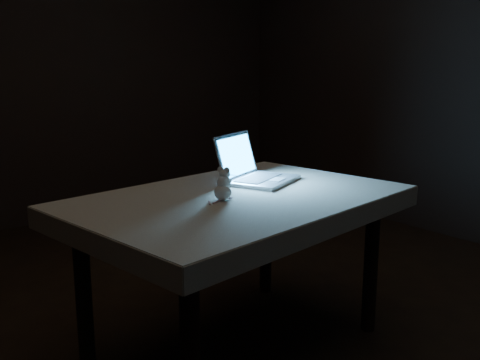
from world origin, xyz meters
TOP-DOWN VIEW (x-y plane):
  - floor at (0.00, 0.00)m, footprint 5.00×5.00m
  - back_wall at (0.00, 2.50)m, footprint 4.50×0.04m
  - table at (0.06, 0.02)m, footprint 1.38×0.99m
  - tablecloth at (0.10, 0.05)m, footprint 1.57×1.28m
  - laptop at (0.31, 0.15)m, footprint 0.41×0.39m
  - plush_mouse at (-0.04, -0.01)m, footprint 0.13×0.13m

SIDE VIEW (x-z plane):
  - floor at x=0.00m, z-range 0.00..0.00m
  - table at x=0.06m, z-range 0.00..0.68m
  - tablecloth at x=0.10m, z-range 0.61..0.69m
  - plush_mouse at x=-0.04m, z-range 0.69..0.82m
  - laptop at x=0.31m, z-range 0.69..0.91m
  - back_wall at x=0.00m, z-range 0.00..2.60m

